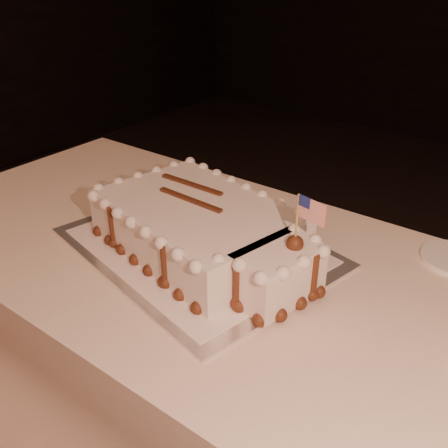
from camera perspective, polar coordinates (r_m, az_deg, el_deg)
The scene contains 4 objects.
banquet_table at distance 1.29m, azimuth 12.40°, elevation -22.98°, with size 2.40×0.80×0.75m, color beige.
cake_board at distance 1.19m, azimuth -3.08°, elevation -2.68°, with size 0.61×0.46×0.01m, color silver.
doily at distance 1.19m, azimuth -3.08°, elevation -2.47°, with size 0.54×0.41×0.00m, color white.
sheet_cake at distance 1.14m, azimuth -2.15°, elevation -0.73°, with size 0.60×0.41×0.23m.
Camera 1 is at (0.26, -0.17, 1.38)m, focal length 40.00 mm.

